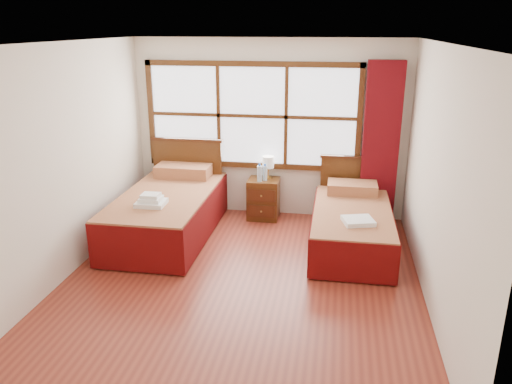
# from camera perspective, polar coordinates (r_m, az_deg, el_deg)

# --- Properties ---
(floor) EXTENTS (4.50, 4.50, 0.00)m
(floor) POSITION_cam_1_polar(r_m,az_deg,el_deg) (5.75, -1.73, -10.22)
(floor) COLOR maroon
(floor) RESTS_ON ground
(ceiling) EXTENTS (4.50, 4.50, 0.00)m
(ceiling) POSITION_cam_1_polar(r_m,az_deg,el_deg) (5.03, -2.03, 16.67)
(ceiling) COLOR white
(ceiling) RESTS_ON wall_back
(wall_back) EXTENTS (4.00, 0.00, 4.00)m
(wall_back) POSITION_cam_1_polar(r_m,az_deg,el_deg) (7.40, 1.54, 7.16)
(wall_back) COLOR silver
(wall_back) RESTS_ON floor
(wall_left) EXTENTS (0.00, 4.50, 4.50)m
(wall_left) POSITION_cam_1_polar(r_m,az_deg,el_deg) (5.95, -21.14, 3.06)
(wall_left) COLOR silver
(wall_left) RESTS_ON floor
(wall_right) EXTENTS (0.00, 4.50, 4.50)m
(wall_right) POSITION_cam_1_polar(r_m,az_deg,el_deg) (5.25, 20.09, 1.18)
(wall_right) COLOR silver
(wall_right) RESTS_ON floor
(window) EXTENTS (3.16, 0.06, 1.56)m
(window) POSITION_cam_1_polar(r_m,az_deg,el_deg) (7.36, -0.44, 8.70)
(window) COLOR white
(window) RESTS_ON wall_back
(curtain) EXTENTS (0.50, 0.16, 2.30)m
(curtain) POSITION_cam_1_polar(r_m,az_deg,el_deg) (7.25, 14.05, 5.32)
(curtain) COLOR #60090F
(curtain) RESTS_ON wall_back
(bed_left) EXTENTS (1.17, 2.27, 1.14)m
(bed_left) POSITION_cam_1_polar(r_m,az_deg,el_deg) (6.96, -9.93, -2.04)
(bed_left) COLOR #401E0D
(bed_left) RESTS_ON floor
(bed_right) EXTENTS (1.01, 2.03, 0.98)m
(bed_right) POSITION_cam_1_polar(r_m,az_deg,el_deg) (6.62, 10.87, -3.67)
(bed_right) COLOR #401E0D
(bed_right) RESTS_ON floor
(nightstand) EXTENTS (0.45, 0.45, 0.60)m
(nightstand) POSITION_cam_1_polar(r_m,az_deg,el_deg) (7.43, 0.86, -0.78)
(nightstand) COLOR #49270F
(nightstand) RESTS_ON floor
(towels_left) EXTENTS (0.36, 0.32, 0.15)m
(towels_left) POSITION_cam_1_polar(r_m,az_deg,el_deg) (6.39, -11.91, -0.98)
(towels_left) COLOR white
(towels_left) RESTS_ON bed_left
(towels_right) EXTENTS (0.42, 0.39, 0.05)m
(towels_right) POSITION_cam_1_polar(r_m,az_deg,el_deg) (6.07, 11.59, -3.25)
(towels_right) COLOR white
(towels_right) RESTS_ON bed_right
(lamp) EXTENTS (0.17, 0.17, 0.33)m
(lamp) POSITION_cam_1_polar(r_m,az_deg,el_deg) (7.34, 1.40, 3.36)
(lamp) COLOR gold
(lamp) RESTS_ON nightstand
(bottle_near) EXTENTS (0.07, 0.07, 0.26)m
(bottle_near) POSITION_cam_1_polar(r_m,az_deg,el_deg) (7.21, 0.40, 2.14)
(bottle_near) COLOR #ACCCDE
(bottle_near) RESTS_ON nightstand
(bottle_far) EXTENTS (0.07, 0.07, 0.25)m
(bottle_far) POSITION_cam_1_polar(r_m,az_deg,el_deg) (7.26, 1.02, 2.20)
(bottle_far) COLOR #ACCCDE
(bottle_far) RESTS_ON nightstand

